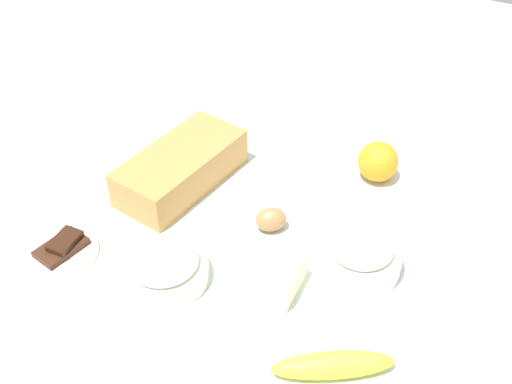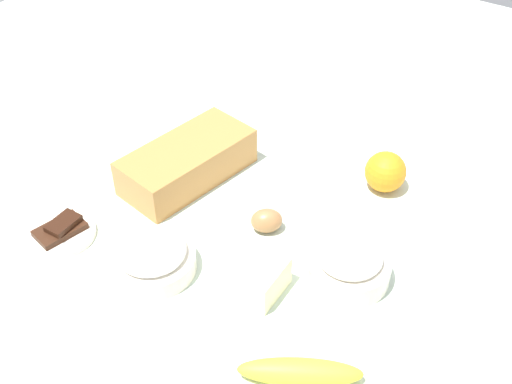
% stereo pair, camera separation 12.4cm
% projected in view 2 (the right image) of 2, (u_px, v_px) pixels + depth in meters
% --- Properties ---
extents(ground_plane, '(2.40, 2.40, 0.02)m').
position_uv_depth(ground_plane, '(256.00, 211.00, 1.27)').
color(ground_plane, silver).
extents(loaf_pan, '(0.30, 0.17, 0.08)m').
position_uv_depth(loaf_pan, '(188.00, 161.00, 1.31)').
color(loaf_pan, '#B77A3D').
rests_on(loaf_pan, ground_plane).
extents(flour_bowl, '(0.15, 0.15, 0.08)m').
position_uv_depth(flour_bowl, '(349.00, 264.00, 1.10)').
color(flour_bowl, silver).
rests_on(flour_bowl, ground_plane).
extents(sugar_bowl, '(0.15, 0.15, 0.07)m').
position_uv_depth(sugar_bowl, '(152.00, 257.00, 1.12)').
color(sugar_bowl, silver).
rests_on(sugar_bowl, ground_plane).
extents(banana, '(0.14, 0.19, 0.04)m').
position_uv_depth(banana, '(300.00, 372.00, 0.96)').
color(banana, yellow).
rests_on(banana, ground_plane).
extents(orange_fruit, '(0.08, 0.08, 0.08)m').
position_uv_depth(orange_fruit, '(385.00, 172.00, 1.29)').
color(orange_fruit, orange).
rests_on(orange_fruit, ground_plane).
extents(butter_block, '(0.09, 0.07, 0.06)m').
position_uv_depth(butter_block, '(262.00, 279.00, 1.08)').
color(butter_block, '#F4EDB2').
rests_on(butter_block, ground_plane).
extents(egg_near_butter, '(0.07, 0.08, 0.05)m').
position_uv_depth(egg_near_butter, '(267.00, 221.00, 1.20)').
color(egg_near_butter, '#A46E43').
rests_on(egg_near_butter, ground_plane).
extents(chocolate_plate, '(0.13, 0.13, 0.03)m').
position_uv_depth(chocolate_plate, '(61.00, 232.00, 1.20)').
color(chocolate_plate, silver).
rests_on(chocolate_plate, ground_plane).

